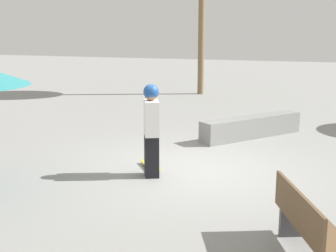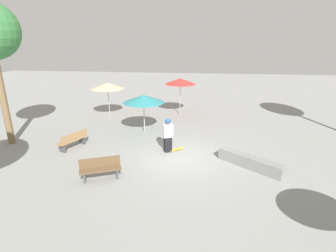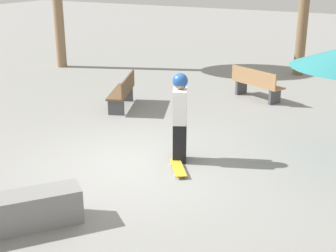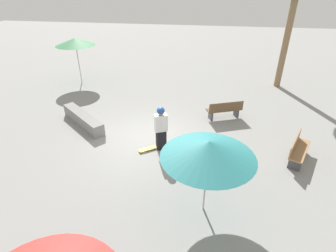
# 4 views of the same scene
# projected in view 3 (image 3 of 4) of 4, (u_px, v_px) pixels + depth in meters

# --- Properties ---
(ground_plane) EXTENTS (60.00, 60.00, 0.00)m
(ground_plane) POSITION_uv_depth(u_px,v_px,m) (138.00, 166.00, 8.73)
(ground_plane) COLOR gray
(skater_main) EXTENTS (0.52, 0.42, 1.71)m
(skater_main) POSITION_uv_depth(u_px,v_px,m) (180.00, 115.00, 8.67)
(skater_main) COLOR black
(skater_main) RESTS_ON ground_plane
(skateboard) EXTENTS (0.76, 0.64, 0.07)m
(skateboard) POSITION_uv_depth(u_px,v_px,m) (178.00, 167.00, 8.52)
(skateboard) COLOR gold
(skateboard) RESTS_ON ground_plane
(bench_near) EXTENTS (1.07, 1.64, 0.85)m
(bench_near) POSITION_uv_depth(u_px,v_px,m) (256.00, 84.00, 12.86)
(bench_near) COLOR #47474C
(bench_near) RESTS_ON ground_plane
(bench_far) EXTENTS (1.65, 1.02, 0.85)m
(bench_far) POSITION_uv_depth(u_px,v_px,m) (123.00, 92.00, 12.08)
(bench_far) COLOR #47474C
(bench_far) RESTS_ON ground_plane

